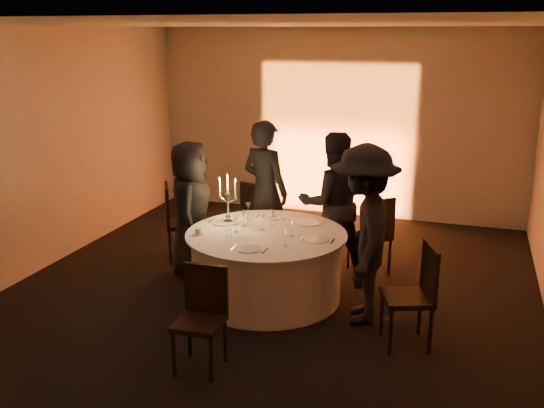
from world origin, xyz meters
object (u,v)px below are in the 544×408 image
(chair_front, at_px, (202,311))
(guest_right, at_px, (363,234))
(guest_left, at_px, (191,210))
(chair_back_left, at_px, (258,212))
(chair_back_right, at_px, (373,231))
(guest_back_right, at_px, (332,203))
(chair_left, at_px, (177,218))
(chair_right, at_px, (416,290))
(banquet_table, at_px, (266,265))
(candelabra, at_px, (228,206))
(coffee_cup, at_px, (198,232))
(guest_back_left, at_px, (265,191))

(chair_front, relative_size, guest_right, 0.50)
(chair_front, distance_m, guest_left, 2.19)
(chair_back_left, height_order, guest_left, guest_left)
(chair_back_right, height_order, guest_back_right, guest_back_right)
(chair_left, bearing_deg, guest_right, -139.14)
(chair_right, distance_m, chair_front, 2.03)
(banquet_table, height_order, guest_left, guest_left)
(chair_back_left, xyz_separation_m, guest_right, (1.74, -1.67, 0.40))
(chair_back_left, bearing_deg, candelabra, 114.78)
(chair_back_right, relative_size, coffee_cup, 9.01)
(guest_back_right, bearing_deg, chair_right, 99.63)
(guest_left, height_order, guest_right, guest_right)
(chair_back_left, xyz_separation_m, chair_front, (0.56, -3.04, -0.01))
(chair_left, distance_m, guest_right, 2.80)
(chair_back_left, relative_size, candelabra, 1.64)
(chair_left, bearing_deg, chair_back_right, -111.97)
(guest_back_right, xyz_separation_m, coffee_cup, (-1.22, -1.30, -0.09))
(guest_right, distance_m, candelabra, 1.72)
(candelabra, bearing_deg, chair_left, 150.93)
(chair_left, xyz_separation_m, guest_left, (0.41, -0.41, 0.26))
(banquet_table, distance_m, guest_right, 1.26)
(banquet_table, xyz_separation_m, guest_left, (-1.09, 0.34, 0.46))
(guest_back_right, distance_m, coffee_cup, 1.78)
(guest_back_left, relative_size, guest_right, 1.00)
(guest_back_right, height_order, guest_right, guest_right)
(chair_left, xyz_separation_m, chair_front, (1.43, -2.32, -0.05))
(chair_left, height_order, guest_back_right, guest_back_right)
(candelabra, bearing_deg, chair_back_left, 93.61)
(guest_back_right, distance_m, candelabra, 1.33)
(guest_left, xyz_separation_m, guest_back_right, (1.60, 0.67, 0.04))
(chair_back_left, distance_m, chair_back_right, 1.71)
(coffee_cup, bearing_deg, banquet_table, 21.89)
(chair_left, bearing_deg, coffee_cup, -171.55)
(chair_left, distance_m, coffee_cup, 1.33)
(chair_front, xyz_separation_m, coffee_cup, (-0.63, 1.29, 0.27))
(chair_back_right, distance_m, guest_back_right, 0.61)
(banquet_table, distance_m, chair_right, 1.81)
(chair_right, relative_size, guest_back_left, 0.54)
(candelabra, bearing_deg, guest_back_left, 80.99)
(banquet_table, bearing_deg, chair_back_right, 46.24)
(guest_back_left, bearing_deg, chair_left, 39.04)
(chair_back_right, relative_size, chair_front, 1.06)
(guest_left, bearing_deg, banquet_table, -125.09)
(guest_back_left, height_order, candelabra, guest_back_left)
(banquet_table, relative_size, guest_left, 1.07)
(chair_left, xyz_separation_m, chair_back_left, (0.87, 0.72, -0.04))
(chair_back_left, distance_m, guest_left, 1.26)
(chair_left, relative_size, guest_left, 0.61)
(guest_right, distance_m, coffee_cup, 1.82)
(banquet_table, relative_size, guest_back_right, 1.01)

